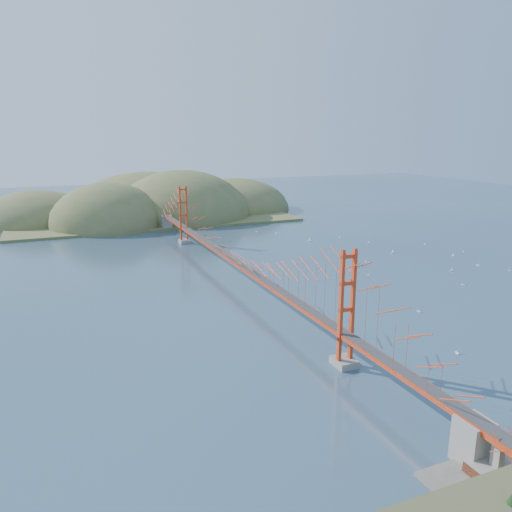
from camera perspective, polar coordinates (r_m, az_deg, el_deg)
name	(u,v)px	position (r m, az deg, el deg)	size (l,w,h in m)	color
ground	(236,282)	(75.67, -2.31, -3.04)	(320.00, 320.00, 0.00)	#304B61
bridge	(235,237)	(74.09, -2.42, 2.19)	(2.20, 94.40, 12.00)	gray
promontory	(501,484)	(38.66, 26.17, -22.34)	(9.00, 6.00, 0.24)	#59544C
fort	(497,468)	(38.97, 25.86, -21.01)	(3.70, 2.30, 1.75)	maroon
far_headlands	(156,215)	(140.81, -11.34, 4.67)	(84.00, 58.00, 25.00)	olive
sailboat_12	(257,231)	(113.67, 0.10, 2.83)	(0.62, 0.59, 0.69)	white
sailboat_15	(340,237)	(108.96, 9.55, 2.14)	(0.42, 0.50, 0.58)	white
sailboat_11	(478,265)	(93.09, 24.05, -0.91)	(0.68, 0.68, 0.75)	white
sailboat_17	(368,243)	(104.71, 12.73, 1.51)	(0.50, 0.49, 0.56)	white
sailboat_0	(419,311)	(66.81, 18.10, -5.96)	(0.51, 0.51, 0.58)	white
sailboat_3	(276,233)	(111.54, 2.31, 2.60)	(0.57, 0.54, 0.64)	white
sailboat_1	(369,275)	(81.20, 12.76, -2.09)	(0.53, 0.53, 0.55)	white
sailboat_16	(295,263)	(86.48, 4.45, -0.78)	(0.68, 0.68, 0.71)	white
sailboat_10	(457,352)	(56.16, 22.02, -10.16)	(0.51, 0.55, 0.62)	white
sailboat_4	(453,255)	(98.80, 21.61, 0.12)	(0.57, 0.57, 0.64)	white
sailboat_14	(366,262)	(88.94, 12.42, -0.66)	(0.68, 0.68, 0.72)	white
sailboat_6	(463,284)	(80.38, 22.55, -2.99)	(0.62, 0.62, 0.65)	white
sailboat_2	(452,270)	(87.80, 21.46, -1.51)	(0.57, 0.57, 0.63)	white
sailboat_7	(309,240)	(104.85, 6.12, 1.80)	(0.62, 0.50, 0.72)	white
sailboat_8	(393,252)	(97.40, 15.35, 0.43)	(0.57, 0.47, 0.66)	white
sailboat_5	(425,244)	(106.85, 18.74, 1.35)	(0.42, 0.50, 0.58)	white
sailboat_extra_0	(509,270)	(91.78, 26.98, -1.44)	(0.58, 0.58, 0.61)	white
sailboat_extra_1	(463,251)	(102.43, 22.61, 0.49)	(0.52, 0.52, 0.56)	white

